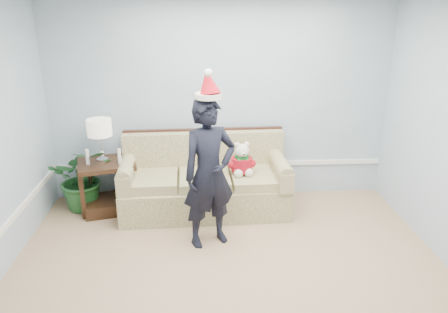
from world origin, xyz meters
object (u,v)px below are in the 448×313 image
sofa (204,183)px  man (209,174)px  houseplant (83,177)px  side_table (109,191)px  teddy_bear (242,162)px  table_lamp (99,129)px

sofa → man: man is taller
houseplant → side_table: bearing=-14.0°
man → teddy_bear: bearing=36.8°
sofa → houseplant: bearing=174.5°
sofa → teddy_bear: size_ratio=4.99×
houseplant → teddy_bear: teddy_bear is taller
man → teddy_bear: man is taller
sofa → man: bearing=-88.8°
teddy_bear → table_lamp: bearing=166.3°
table_lamp → teddy_bear: (1.76, -0.18, -0.41)m
teddy_bear → side_table: bearing=167.7°
table_lamp → teddy_bear: size_ratio=1.26×
side_table → man: 1.65m
sofa → teddy_bear: 0.58m
houseplant → man: (1.61, -0.95, 0.40)m
table_lamp → teddy_bear: 1.81m
side_table → teddy_bear: (1.70, -0.13, 0.41)m
man → teddy_bear: (0.42, 0.74, -0.16)m
houseplant → table_lamp: bearing=-7.6°
man → teddy_bear: size_ratio=3.88×
table_lamp → houseplant: 0.71m
sofa → side_table: bearing=177.3°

